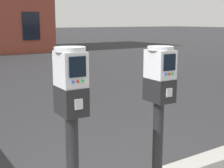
# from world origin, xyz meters

# --- Properties ---
(parking_meter_near_kerb) EXTENTS (0.23, 0.26, 1.33)m
(parking_meter_near_kerb) POSITION_xyz_m (-0.65, -0.16, 1.06)
(parking_meter_near_kerb) COLOR black
(parking_meter_near_kerb) RESTS_ON sidewalk_slab
(parking_meter_twin_adjacent) EXTENTS (0.23, 0.26, 1.30)m
(parking_meter_twin_adjacent) POSITION_xyz_m (0.17, -0.16, 1.03)
(parking_meter_twin_adjacent) COLOR black
(parking_meter_twin_adjacent) RESTS_ON sidewalk_slab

